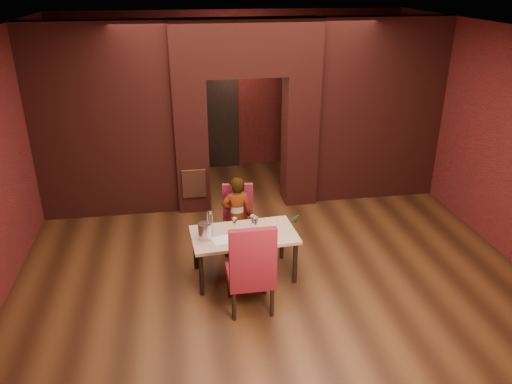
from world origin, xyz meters
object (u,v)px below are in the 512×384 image
dining_table (244,255)px  chair_far (238,220)px  person_seated (237,216)px  wine_glass_a (235,224)px  wine_glass_b (253,222)px  wine_glass_c (256,224)px  chair_near (250,265)px  water_bottle (210,222)px  potted_plant (286,226)px  wine_bucket (205,231)px

dining_table → chair_far: (0.02, 0.70, 0.17)m
chair_far → person_seated: person_seated is taller
wine_glass_a → wine_glass_b: 0.25m
wine_glass_c → chair_near: bearing=-104.3°
wine_glass_c → water_bottle: bearing=175.2°
water_bottle → potted_plant: 1.60m
wine_glass_c → person_seated: bearing=107.0°
wine_glass_a → wine_glass_c: wine_glass_c is taller
chair_far → chair_near: chair_near is taller
dining_table → wine_glass_a: (-0.11, 0.10, 0.42)m
wine_glass_a → wine_glass_c: bearing=-11.9°
chair_far → wine_glass_c: bearing=-72.2°
wine_glass_b → water_bottle: bearing=-178.9°
chair_near → wine_glass_c: 0.79m
wine_glass_b → wine_bucket: bearing=-166.8°
wine_glass_c → water_bottle: 0.61m
wine_glass_c → potted_plant: wine_glass_c is taller
person_seated → potted_plant: 0.94m
chair_far → potted_plant: chair_far is taller
wine_glass_a → wine_glass_c: (0.28, -0.06, 0.01)m
person_seated → wine_bucket: size_ratio=5.57×
wine_bucket → potted_plant: size_ratio=0.51×
wine_glass_b → wine_bucket: (-0.66, -0.16, 0.01)m
wine_glass_a → water_bottle: bearing=-178.8°
potted_plant → wine_glass_b: bearing=-128.1°
wine_glass_c → water_bottle: (-0.61, 0.05, 0.06)m
person_seated → wine_bucket: bearing=52.5°
dining_table → person_seated: (-0.02, 0.63, 0.28)m
wine_glass_b → wine_bucket: wine_bucket is taller
wine_glass_b → potted_plant: (0.65, 0.82, -0.54)m
person_seated → wine_glass_b: size_ratio=6.01×
wine_glass_a → wine_glass_b: bearing=1.0°
dining_table → chair_far: chair_far is taller
dining_table → wine_glass_b: bearing=32.1°
chair_near → wine_glass_b: size_ratio=6.02×
water_bottle → potted_plant: (1.23, 0.84, -0.60)m
wine_bucket → wine_glass_c: bearing=7.7°
chair_near → wine_glass_a: 0.83m
water_bottle → wine_glass_c: bearing=-4.8°
chair_near → wine_glass_c: bearing=-104.7°
person_seated → water_bottle: (-0.42, -0.54, 0.21)m
chair_far → person_seated: bearing=-109.9°
chair_near → wine_glass_c: (0.19, 0.75, 0.15)m
wine_glass_b → dining_table: bearing=-144.1°
dining_table → chair_near: size_ratio=1.15×
wine_glass_a → water_bottle: (-0.33, -0.01, 0.07)m
person_seated → dining_table: bearing=90.3°
wine_glass_c → wine_bucket: wine_bucket is taller
chair_far → wine_glass_b: (0.12, -0.60, 0.26)m
wine_glass_b → water_bottle: water_bottle is taller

